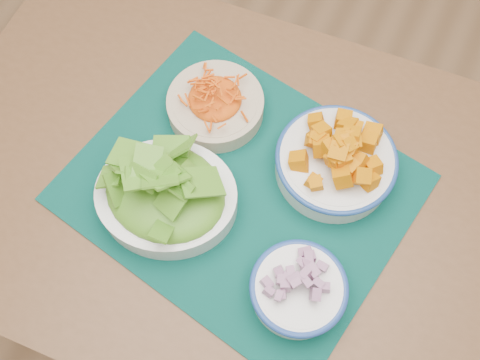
% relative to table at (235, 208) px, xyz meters
% --- Properties ---
extents(ground, '(4.00, 4.00, 0.00)m').
position_rel_table_xyz_m(ground, '(0.09, 0.03, -0.64)').
color(ground, '#A4774F').
rests_on(ground, ground).
extents(table, '(1.15, 0.81, 0.75)m').
position_rel_table_xyz_m(table, '(0.00, 0.00, 0.00)').
color(table, brown).
rests_on(table, ground).
extents(placemat, '(0.60, 0.52, 0.00)m').
position_rel_table_xyz_m(placemat, '(0.01, -0.00, 0.11)').
color(placemat, '#012B26').
rests_on(placemat, table).
extents(carrot_bowl, '(0.21, 0.21, 0.07)m').
position_rel_table_xyz_m(carrot_bowl, '(-0.09, 0.11, 0.15)').
color(carrot_bowl, '#C7B394').
rests_on(carrot_bowl, placemat).
extents(squash_bowl, '(0.23, 0.23, 0.10)m').
position_rel_table_xyz_m(squash_bowl, '(0.14, 0.10, 0.16)').
color(squash_bowl, silver).
rests_on(squash_bowl, placemat).
extents(lettuce_bowl, '(0.28, 0.26, 0.11)m').
position_rel_table_xyz_m(lettuce_bowl, '(-0.08, -0.08, 0.17)').
color(lettuce_bowl, white).
rests_on(lettuce_bowl, placemat).
extents(onion_bowl, '(0.18, 0.18, 0.08)m').
position_rel_table_xyz_m(onion_bowl, '(0.17, -0.13, 0.15)').
color(onion_bowl, white).
rests_on(onion_bowl, placemat).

